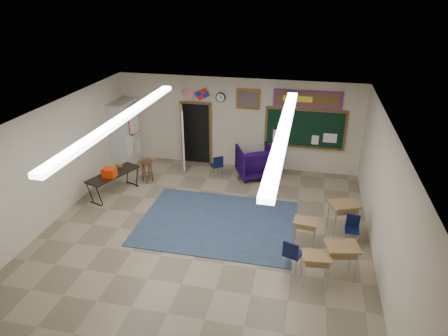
% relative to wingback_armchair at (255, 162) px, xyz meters
% --- Properties ---
extents(floor, '(9.00, 9.00, 0.00)m').
position_rel_wingback_armchair_xyz_m(floor, '(-0.74, -3.79, -0.50)').
color(floor, gray).
rests_on(floor, ground).
extents(back_wall, '(8.00, 0.04, 3.00)m').
position_rel_wingback_armchair_xyz_m(back_wall, '(-0.74, 0.71, 1.00)').
color(back_wall, beige).
rests_on(back_wall, floor).
extents(left_wall, '(0.04, 9.00, 3.00)m').
position_rel_wingback_armchair_xyz_m(left_wall, '(-4.74, -3.79, 1.00)').
color(left_wall, beige).
rests_on(left_wall, floor).
extents(right_wall, '(0.04, 9.00, 3.00)m').
position_rel_wingback_armchair_xyz_m(right_wall, '(3.26, -3.79, 1.00)').
color(right_wall, beige).
rests_on(right_wall, floor).
extents(ceiling, '(8.00, 9.00, 0.04)m').
position_rel_wingback_armchair_xyz_m(ceiling, '(-0.74, -3.79, 2.50)').
color(ceiling, silver).
rests_on(ceiling, back_wall).
extents(area_rug, '(4.00, 3.00, 0.02)m').
position_rel_wingback_armchair_xyz_m(area_rug, '(-0.54, -2.99, -0.49)').
color(area_rug, '#32445F').
rests_on(area_rug, floor).
extents(fluorescent_strips, '(3.86, 6.00, 0.10)m').
position_rel_wingback_armchair_xyz_m(fluorescent_strips, '(-0.74, -3.79, 2.44)').
color(fluorescent_strips, white).
rests_on(fluorescent_strips, ceiling).
extents(doorway, '(1.10, 0.89, 2.16)m').
position_rel_wingback_armchair_xyz_m(doorway, '(-2.24, 0.56, 0.56)').
color(doorway, black).
rests_on(doorway, back_wall).
extents(chalkboard, '(2.55, 0.14, 1.30)m').
position_rel_wingback_armchair_xyz_m(chalkboard, '(1.46, 0.67, 0.96)').
color(chalkboard, brown).
rests_on(chalkboard, back_wall).
extents(bulletin_board, '(2.10, 0.05, 0.55)m').
position_rel_wingback_armchair_xyz_m(bulletin_board, '(1.46, 0.68, 1.95)').
color(bulletin_board, red).
rests_on(bulletin_board, back_wall).
extents(framed_art_print, '(0.75, 0.05, 0.65)m').
position_rel_wingback_armchair_xyz_m(framed_art_print, '(-0.39, 0.68, 1.85)').
color(framed_art_print, '#8D591B').
rests_on(framed_art_print, back_wall).
extents(wall_clock, '(0.32, 0.05, 0.32)m').
position_rel_wingback_armchair_xyz_m(wall_clock, '(-1.29, 0.68, 1.85)').
color(wall_clock, black).
rests_on(wall_clock, back_wall).
extents(wall_flags, '(1.16, 0.06, 0.70)m').
position_rel_wingback_armchair_xyz_m(wall_flags, '(-2.14, 0.65, 1.98)').
color(wall_flags, red).
rests_on(wall_flags, back_wall).
extents(storage_cabinet, '(0.59, 1.25, 2.20)m').
position_rel_wingback_armchair_xyz_m(storage_cabinet, '(-4.45, 0.06, 0.60)').
color(storage_cabinet, beige).
rests_on(storage_cabinet, floor).
extents(wingback_armchair, '(1.43, 1.44, 1.00)m').
position_rel_wingback_armchair_xyz_m(wingback_armchair, '(0.00, 0.00, 0.00)').
color(wingback_armchair, '#150431').
rests_on(wingback_armchair, floor).
extents(student_chair_reading, '(0.52, 0.52, 0.75)m').
position_rel_wingback_armchair_xyz_m(student_chair_reading, '(-1.20, -0.31, -0.13)').
color(student_chair_reading, black).
rests_on(student_chair_reading, floor).
extents(student_chair_desk_a, '(0.49, 0.49, 0.77)m').
position_rel_wingback_armchair_xyz_m(student_chair_desk_a, '(1.48, -4.44, -0.12)').
color(student_chair_desk_a, black).
rests_on(student_chair_desk_a, floor).
extents(student_chair_desk_b, '(0.36, 0.36, 0.70)m').
position_rel_wingback_armchair_xyz_m(student_chair_desk_b, '(2.79, -3.17, -0.15)').
color(student_chair_desk_b, black).
rests_on(student_chair_desk_b, floor).
extents(student_desk_front_left, '(0.59, 0.47, 0.66)m').
position_rel_wingback_armchair_xyz_m(student_desk_front_left, '(1.70, -3.44, -0.13)').
color(student_desk_front_left, olive).
rests_on(student_desk_front_left, floor).
extents(student_desk_front_right, '(0.83, 0.73, 0.82)m').
position_rel_wingback_armchair_xyz_m(student_desk_front_right, '(2.59, -2.72, -0.04)').
color(student_desk_front_right, olive).
rests_on(student_desk_front_right, floor).
extents(student_desk_back_left, '(0.63, 0.50, 0.70)m').
position_rel_wingback_armchair_xyz_m(student_desk_back_left, '(1.96, -4.79, -0.11)').
color(student_desk_back_left, olive).
rests_on(student_desk_back_left, floor).
extents(student_desk_back_right, '(0.76, 0.63, 0.80)m').
position_rel_wingback_armchair_xyz_m(student_desk_back_right, '(2.46, -4.49, -0.06)').
color(student_desk_back_right, olive).
rests_on(student_desk_back_right, floor).
extents(folding_table, '(1.09, 1.73, 0.93)m').
position_rel_wingback_armchair_xyz_m(folding_table, '(-3.86, -2.12, -0.13)').
color(folding_table, black).
rests_on(folding_table, floor).
extents(wooden_stool, '(0.38, 0.38, 0.68)m').
position_rel_wingback_armchair_xyz_m(wooden_stool, '(-3.24, -1.10, -0.15)').
color(wooden_stool, '#532B18').
rests_on(wooden_stool, floor).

